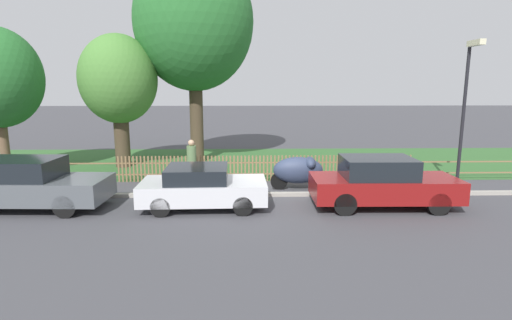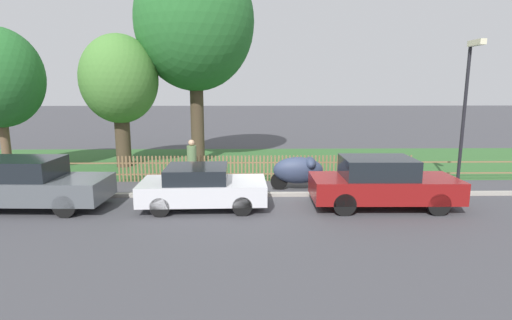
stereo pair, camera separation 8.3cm
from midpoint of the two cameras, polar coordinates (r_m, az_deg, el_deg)
ground_plane at (r=13.26m, az=1.65°, el=-5.29°), size 120.00×120.00×0.00m
kerb_stone at (r=13.34m, az=1.63°, el=-4.93°), size 33.11×0.20×0.12m
grass_strip at (r=19.26m, az=0.67°, el=-0.24°), size 33.11×7.87×0.01m
park_fence at (r=15.32m, az=1.21°, el=-1.19°), size 33.11×0.05×1.00m
parked_car_silver_hatchback at (r=13.63m, az=-30.04°, el=-2.98°), size 4.61×1.94×1.52m
parked_car_black_saloon at (r=12.07m, az=-7.87°, el=-3.82°), size 3.76×1.87×1.27m
parked_car_navy_estate at (r=12.56m, az=17.37°, el=-3.08°), size 4.33×1.80×1.53m
covered_motorcycle at (r=14.10m, az=6.04°, el=-1.42°), size 1.93×0.90×1.17m
tree_behind_motorcycle at (r=18.78m, az=-19.18°, el=10.66°), size 3.36×3.36×5.84m
tree_mid_park at (r=19.38m, az=-8.99°, el=18.82°), size 5.42×5.42×9.60m
pedestrian_near_fence at (r=14.74m, az=-9.33°, el=0.03°), size 0.49×0.49×1.70m
street_lamp at (r=15.02m, az=27.75°, el=7.89°), size 0.20×0.79×5.05m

